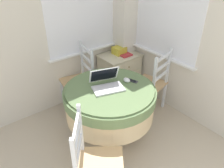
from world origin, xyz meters
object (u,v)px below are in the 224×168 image
at_px(laptop, 107,84).
at_px(book_on_cabinet, 124,54).
at_px(corner_cabinet, 119,73).
at_px(dining_chair_near_right_window, 151,84).
at_px(storage_box, 119,50).
at_px(dining_chair_camera_near, 95,164).
at_px(computer_mouse, 127,80).
at_px(cell_phone, 133,81).
at_px(dining_chair_near_back_window, 80,80).
at_px(round_dining_table, 110,100).

xyz_separation_m(laptop, book_on_cabinet, (0.88, 0.73, -0.12)).
bearing_deg(corner_cabinet, dining_chair_near_right_window, -89.66).
bearing_deg(storage_box, dining_chair_camera_near, -135.64).
relative_size(dining_chair_near_right_window, book_on_cabinet, 3.97).
bearing_deg(laptop, dining_chair_camera_near, -134.13).
bearing_deg(dining_chair_near_right_window, computer_mouse, -170.25).
xyz_separation_m(dining_chair_near_right_window, corner_cabinet, (-0.00, 0.71, -0.13)).
bearing_deg(dining_chair_camera_near, cell_phone, 29.59).
bearing_deg(book_on_cabinet, laptop, -140.43).
distance_m(corner_cabinet, storage_box, 0.39).
height_order(dining_chair_near_back_window, dining_chair_near_right_window, same).
bearing_deg(laptop, computer_mouse, -11.57).
distance_m(laptop, dining_chair_near_right_window, 0.89).
height_order(computer_mouse, book_on_cabinet, computer_mouse).
distance_m(cell_phone, corner_cabinet, 1.06).
height_order(round_dining_table, storage_box, storage_box).
height_order(laptop, cell_phone, laptop).
height_order(computer_mouse, dining_chair_near_back_window, dining_chair_near_back_window).
bearing_deg(round_dining_table, cell_phone, -8.67).
bearing_deg(dining_chair_near_right_window, laptop, -176.85).
bearing_deg(laptop, dining_chair_near_back_window, 84.61).
relative_size(dining_chair_camera_near, storage_box, 5.21).
bearing_deg(laptop, dining_chair_near_right_window, 3.15).
bearing_deg(round_dining_table, book_on_cabinet, 41.48).
bearing_deg(computer_mouse, corner_cabinet, 54.86).
distance_m(cell_phone, dining_chair_near_back_window, 0.94).
bearing_deg(dining_chair_near_right_window, dining_chair_camera_near, -155.32).
relative_size(computer_mouse, storage_box, 0.52).
xyz_separation_m(round_dining_table, storage_box, (0.83, 0.83, 0.14)).
bearing_deg(dining_chair_near_right_window, round_dining_table, -174.01).
relative_size(dining_chair_near_back_window, dining_chair_near_right_window, 1.00).
height_order(laptop, storage_box, laptop).
distance_m(round_dining_table, computer_mouse, 0.31).
bearing_deg(dining_chair_near_right_window, cell_phone, -165.22).
relative_size(dining_chair_near_right_window, storage_box, 5.21).
distance_m(laptop, dining_chair_near_back_window, 0.84).
distance_m(computer_mouse, dining_chair_near_right_window, 0.66).
relative_size(dining_chair_camera_near, corner_cabinet, 1.47).
relative_size(laptop, dining_chair_near_right_window, 0.43).
relative_size(laptop, book_on_cabinet, 1.70).
xyz_separation_m(dining_chair_camera_near, storage_box, (1.43, 1.39, 0.26)).
bearing_deg(dining_chair_near_back_window, dining_chair_near_right_window, -43.72).
distance_m(laptop, book_on_cabinet, 1.14).
relative_size(dining_chair_near_right_window, dining_chair_camera_near, 1.00).
height_order(round_dining_table, dining_chair_near_right_window, dining_chair_near_right_window).
bearing_deg(round_dining_table, dining_chair_near_back_window, 85.75).
bearing_deg(corner_cabinet, laptop, -137.55).
bearing_deg(corner_cabinet, cell_phone, -120.74).
height_order(computer_mouse, storage_box, computer_mouse).
height_order(computer_mouse, dining_chair_near_right_window, dining_chair_near_right_window).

